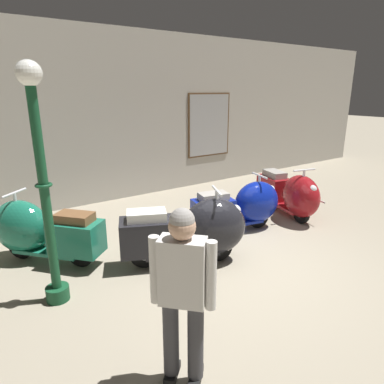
# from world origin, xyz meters

# --- Properties ---
(ground_plane) EXTENTS (60.00, 60.00, 0.00)m
(ground_plane) POSITION_xyz_m (0.00, 0.00, 0.00)
(ground_plane) COLOR gray
(showroom_back_wall) EXTENTS (18.00, 0.24, 3.81)m
(showroom_back_wall) POSITION_xyz_m (0.01, 4.16, 1.90)
(showroom_back_wall) COLOR #ADA89E
(showroom_back_wall) RESTS_ON ground
(scooter_0) EXTENTS (1.54, 1.65, 1.08)m
(scooter_0) POSITION_xyz_m (-2.41, 1.86, 0.49)
(scooter_0) COLOR black
(scooter_0) RESTS_ON ground
(scooter_1) EXTENTS (1.91, 1.24, 1.14)m
(scooter_1) POSITION_xyz_m (-0.51, 0.48, 0.52)
(scooter_1) COLOR black
(scooter_1) RESTS_ON ground
(scooter_2) EXTENTS (1.76, 0.82, 1.03)m
(scooter_2) POSITION_xyz_m (0.95, 0.98, 0.47)
(scooter_2) COLOR black
(scooter_2) RESTS_ON ground
(scooter_3) EXTENTS (0.91, 1.82, 1.07)m
(scooter_3) POSITION_xyz_m (2.22, 0.94, 0.49)
(scooter_3) COLOR black
(scooter_3) RESTS_ON ground
(lamppost) EXTENTS (0.28, 0.28, 2.81)m
(lamppost) POSITION_xyz_m (-2.46, 0.65, 1.49)
(lamppost) COLOR #144728
(lamppost) RESTS_ON ground
(visitor_0) EXTENTS (0.43, 0.43, 1.65)m
(visitor_0) POSITION_xyz_m (-1.84, -1.26, 0.95)
(visitor_0) COLOR black
(visitor_0) RESTS_ON ground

